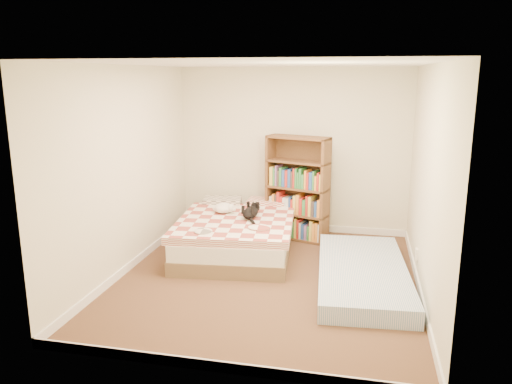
% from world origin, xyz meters
% --- Properties ---
extents(room, '(3.51, 4.01, 2.51)m').
position_xyz_m(room, '(0.00, 0.00, 1.20)').
color(room, '#4F3222').
rests_on(room, ground).
extents(bed, '(1.68, 2.20, 0.55)m').
position_xyz_m(bed, '(-0.59, 0.88, 0.25)').
color(bed, brown).
rests_on(bed, room).
extents(bookshelf, '(1.01, 0.57, 1.53)m').
position_xyz_m(bookshelf, '(0.14, 1.60, 0.56)').
color(bookshelf, '#4F2B1B').
rests_on(bookshelf, room).
extents(floor_mattress, '(1.17, 2.31, 0.20)m').
position_xyz_m(floor_mattress, '(1.11, 0.13, 0.10)').
color(floor_mattress, '#6C91B4').
rests_on(floor_mattress, room).
extents(black_cat, '(0.24, 0.72, 0.16)m').
position_xyz_m(black_cat, '(-0.40, 0.87, 0.57)').
color(black_cat, black).
rests_on(black_cat, bed).
extents(white_dog, '(0.36, 0.38, 0.14)m').
position_xyz_m(white_dog, '(-0.81, 0.99, 0.57)').
color(white_dog, silver).
rests_on(white_dog, bed).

